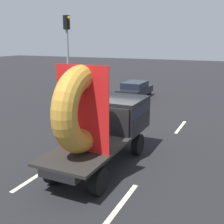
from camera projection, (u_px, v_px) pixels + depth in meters
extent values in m
plane|color=black|center=(107.00, 158.00, 11.52)|extent=(120.00, 120.00, 0.00)
cylinder|color=black|center=(102.00, 138.00, 12.55)|extent=(0.28, 0.88, 0.88)
cylinder|color=black|center=(138.00, 144.00, 11.85)|extent=(0.28, 0.88, 0.88)
cylinder|color=black|center=(54.00, 171.00, 9.46)|extent=(0.28, 0.88, 0.88)
cylinder|color=black|center=(99.00, 181.00, 8.76)|extent=(0.28, 0.88, 0.88)
cube|color=black|center=(101.00, 145.00, 10.57)|extent=(1.30, 5.65, 0.25)
cube|color=black|center=(119.00, 114.00, 11.89)|extent=(2.00, 2.20, 1.35)
cube|color=black|center=(119.00, 107.00, 11.78)|extent=(2.02, 2.09, 0.44)
cube|color=black|center=(86.00, 151.00, 9.57)|extent=(2.00, 3.46, 0.10)
cube|color=black|center=(107.00, 121.00, 10.89)|extent=(1.80, 0.08, 1.10)
torus|color=#B7842D|center=(82.00, 109.00, 9.07)|extent=(0.79, 2.86, 2.86)
cube|color=red|center=(82.00, 109.00, 9.07)|extent=(1.90, 0.03, 2.86)
cylinder|color=black|center=(132.00, 91.00, 24.91)|extent=(0.22, 0.64, 0.64)
cylinder|color=black|center=(149.00, 92.00, 24.27)|extent=(0.22, 0.64, 0.64)
cylinder|color=black|center=(120.00, 96.00, 22.55)|extent=(0.22, 0.64, 0.64)
cylinder|color=black|center=(138.00, 98.00, 21.91)|extent=(0.22, 0.64, 0.64)
cube|color=black|center=(135.00, 91.00, 23.34)|extent=(1.80, 4.20, 0.55)
cube|color=black|center=(135.00, 85.00, 23.12)|extent=(1.62, 2.35, 0.50)
cylinder|color=gray|center=(68.00, 70.00, 19.32)|extent=(0.16, 0.16, 5.36)
cube|color=black|center=(66.00, 22.00, 18.55)|extent=(0.30, 0.36, 0.90)
sphere|color=yellow|center=(68.00, 18.00, 18.41)|extent=(0.20, 0.20, 0.20)
cube|color=beige|center=(39.00, 174.00, 10.16)|extent=(0.16, 2.79, 0.01)
cube|color=beige|center=(122.00, 121.00, 16.80)|extent=(0.16, 2.73, 0.01)
cube|color=beige|center=(120.00, 205.00, 8.25)|extent=(0.16, 2.60, 0.01)
cube|color=beige|center=(181.00, 127.00, 15.66)|extent=(0.16, 2.46, 0.01)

